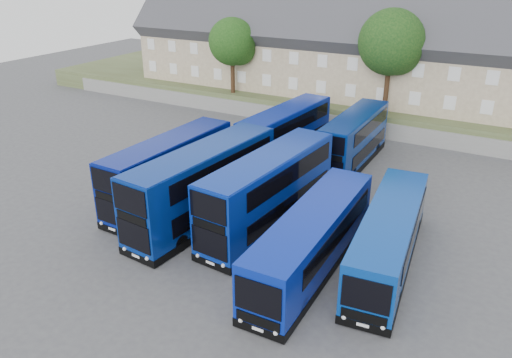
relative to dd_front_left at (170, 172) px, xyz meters
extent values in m
plane|color=#48484D|center=(6.32, -4.51, -2.11)|extent=(120.00, 120.00, 0.00)
cube|color=slate|center=(6.32, 19.49, -1.36)|extent=(70.00, 0.40, 1.50)
cube|color=#4A522E|center=(6.32, 29.49, -1.11)|extent=(80.00, 20.00, 2.00)
cube|color=tan|center=(-17.68, 25.49, 2.89)|extent=(6.00, 8.00, 6.00)
cube|color=#37373C|center=(-17.68, 25.49, 5.89)|extent=(6.00, 10.40, 10.40)
cube|color=tan|center=(-11.68, 25.49, 2.89)|extent=(6.00, 8.00, 6.00)
cube|color=#37373C|center=(-11.68, 25.49, 5.89)|extent=(6.00, 10.40, 10.40)
cube|color=tan|center=(-5.68, 25.49, 2.89)|extent=(6.00, 8.00, 6.00)
cube|color=#37373C|center=(-5.68, 25.49, 5.89)|extent=(6.00, 10.40, 10.40)
cube|color=tan|center=(0.32, 25.49, 2.89)|extent=(6.00, 8.00, 6.00)
cube|color=#37373C|center=(0.32, 25.49, 5.89)|extent=(6.00, 10.40, 10.40)
cube|color=tan|center=(6.32, 25.49, 2.89)|extent=(6.00, 8.00, 6.00)
cube|color=#37373C|center=(6.32, 25.49, 5.89)|extent=(6.00, 10.40, 10.40)
cube|color=tan|center=(12.32, 25.49, 2.89)|extent=(6.00, 8.00, 6.00)
cube|color=#37373C|center=(12.32, 25.49, 5.89)|extent=(6.00, 10.40, 10.40)
cube|color=navy|center=(0.00, 0.02, 0.21)|extent=(2.85, 10.84, 3.95)
cube|color=black|center=(0.00, 0.02, -1.81)|extent=(2.89, 10.89, 0.45)
cube|color=black|center=(-0.20, -5.38, -0.60)|extent=(2.15, 0.14, 1.47)
cube|color=black|center=(-0.20, -5.38, 1.36)|extent=(2.15, 0.14, 1.37)
cylinder|color=black|center=(-1.19, -3.11, -1.61)|extent=(0.34, 1.01, 1.00)
cube|color=navy|center=(3.50, -1.11, 0.38)|extent=(3.64, 11.78, 4.29)
cube|color=black|center=(3.50, -1.11, -1.81)|extent=(3.68, 11.82, 0.45)
cube|color=black|center=(2.99, -6.91, -0.48)|extent=(2.33, 0.26, 1.58)
cube|color=black|center=(2.99, -6.91, 1.63)|extent=(2.33, 0.26, 1.48)
cylinder|color=black|center=(2.02, -4.59, -1.61)|extent=(0.39, 1.02, 1.00)
cube|color=#082797|center=(7.31, 0.14, 0.32)|extent=(3.49, 11.48, 4.17)
cube|color=black|center=(7.31, 0.14, -1.81)|extent=(3.53, 11.52, 0.45)
cube|color=black|center=(6.85, -5.52, -0.52)|extent=(2.27, 0.25, 1.54)
cube|color=black|center=(6.85, -5.52, 1.54)|extent=(2.27, 0.25, 1.44)
cylinder|color=black|center=(5.90, -3.21, -1.61)|extent=(0.38, 1.02, 1.00)
cube|color=#08229E|center=(3.39, 10.41, 0.18)|extent=(3.29, 10.76, 3.89)
cube|color=black|center=(3.39, 10.41, -1.81)|extent=(3.34, 10.80, 0.45)
cube|color=black|center=(2.94, 5.10, -0.62)|extent=(2.11, 0.24, 1.44)
cube|color=black|center=(2.94, 5.10, 1.31)|extent=(2.11, 0.24, 1.35)
cylinder|color=black|center=(2.08, 7.41, -1.61)|extent=(0.38, 1.02, 1.00)
cube|color=navy|center=(8.47, 12.11, 0.09)|extent=(2.32, 10.15, 3.71)
cube|color=black|center=(8.47, 12.11, -1.81)|extent=(2.36, 10.19, 0.45)
cube|color=black|center=(8.48, 7.01, -0.68)|extent=(2.01, 0.06, 1.38)
cube|color=black|center=(8.48, 7.01, 1.16)|extent=(2.01, 0.06, 1.29)
cylinder|color=black|center=(7.47, 9.24, -1.61)|extent=(0.30, 1.00, 1.00)
cube|color=#0822A2|center=(11.39, -2.76, -0.29)|extent=(2.68, 12.02, 2.94)
cube|color=black|center=(11.39, -2.76, -1.81)|extent=(2.72, 12.06, 0.45)
cube|color=black|center=(11.49, -8.78, -0.07)|extent=(2.20, 0.09, 1.60)
cylinder|color=black|center=(10.35, -6.56, -1.61)|extent=(0.32, 1.00, 1.00)
cube|color=#08399C|center=(14.76, -0.54, -0.35)|extent=(3.55, 11.74, 2.83)
cube|color=black|center=(14.76, -0.54, -1.81)|extent=(3.60, 11.78, 0.45)
cube|color=black|center=(15.34, -6.32, -0.14)|extent=(2.10, 0.27, 1.54)
cylinder|color=black|center=(14.07, -4.21, -1.61)|extent=(0.40, 1.03, 1.00)
cylinder|color=#382314|center=(-7.68, 20.49, 1.76)|extent=(0.44, 0.44, 3.75)
sphere|color=#153B10|center=(-7.68, 20.49, 5.14)|extent=(4.80, 4.80, 4.80)
sphere|color=#153B10|center=(-7.08, 20.89, 4.39)|extent=(3.30, 3.30, 3.30)
cylinder|color=#382314|center=(8.32, 20.99, 2.14)|extent=(0.44, 0.44, 4.50)
sphere|color=black|center=(8.32, 20.99, 6.19)|extent=(5.76, 5.76, 5.76)
sphere|color=black|center=(8.92, 21.39, 5.29)|extent=(3.96, 3.96, 3.96)
camera|label=1|loc=(19.66, -23.60, 12.87)|focal=35.00mm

